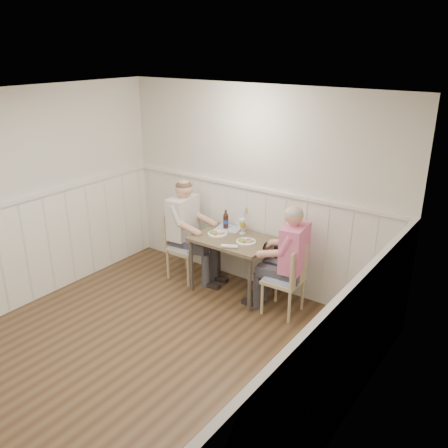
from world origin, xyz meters
name	(u,v)px	position (x,y,z in m)	size (l,w,h in m)	color
ground_plane	(135,365)	(0.00, 0.00, 0.00)	(4.50, 4.50, 0.00)	#452F1C
room_shell	(124,225)	(0.00, 0.00, 1.52)	(4.04, 4.54, 2.60)	beige
wainscot	(178,279)	(0.00, 0.69, 0.69)	(4.00, 4.49, 1.34)	silver
dining_table	(233,245)	(-0.08, 1.84, 0.65)	(1.00, 0.70, 0.75)	brown
chair_right	(288,277)	(0.75, 1.77, 0.48)	(0.43, 0.43, 0.88)	#98865B
chair_left	(183,243)	(-0.86, 1.79, 0.50)	(0.45, 0.45, 0.92)	#98865B
man_in_pink	(290,268)	(0.74, 1.84, 0.57)	(0.67, 0.46, 1.36)	#3F3F47
diner_cream	(186,237)	(-0.83, 1.81, 0.59)	(0.68, 0.47, 1.41)	#3F3F47
plate_man	(245,241)	(0.12, 1.81, 0.77)	(0.25, 0.25, 0.06)	white
plate_diner	(216,233)	(-0.32, 1.81, 0.77)	(0.25, 0.25, 0.06)	white
beer_glass_a	(244,225)	(-0.06, 2.06, 0.85)	(0.06, 0.06, 0.16)	silver
beer_glass_b	(242,224)	(-0.07, 2.03, 0.88)	(0.08, 0.08, 0.20)	silver
beer_bottle	(226,220)	(-0.34, 2.05, 0.86)	(0.07, 0.07, 0.26)	black
rolled_napkin	(229,246)	(0.06, 1.56, 0.77)	(0.20, 0.13, 0.04)	white
grass_vase	(245,219)	(-0.11, 2.15, 0.90)	(0.04, 0.04, 0.33)	silver
gingham_mat	(228,228)	(-0.31, 2.07, 0.75)	(0.37, 0.32, 0.01)	#5876A0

